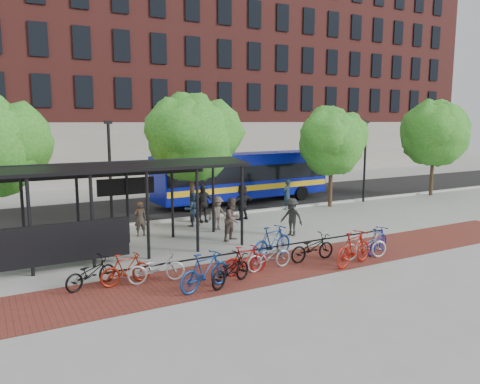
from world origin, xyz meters
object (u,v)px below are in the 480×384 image
pedestrian_5 (242,202)px  pedestrian_9 (292,217)px  bike_4 (231,270)px  lamp_post_right (365,159)px  tree_b (193,134)px  bus (243,175)px  tree_c (332,139)px  lamp_post_left (110,172)px  bike_1 (126,269)px  bike_0 (91,273)px  bike_7 (272,242)px  pedestrian_7 (287,195)px  bike_5 (245,260)px  bike_11 (378,241)px  bike_6 (269,256)px  tree_d (435,130)px  bike_3 (205,271)px  pedestrian_1 (140,219)px  pedestrian_3 (218,213)px  bus_shelter (106,177)px  bike_2 (156,268)px  bike_9 (354,248)px  pedestrian_8 (233,219)px  pedestrian_2 (192,209)px  bike_10 (364,246)px  pedestrian_4 (203,203)px

pedestrian_5 → pedestrian_9: pedestrian_5 is taller
bike_4 → lamp_post_right: bearing=-81.6°
tree_b → bus: size_ratio=0.56×
tree_c → lamp_post_left: bearing=178.9°
lamp_post_left → bike_1: bearing=-100.9°
pedestrian_9 → bike_0: bearing=-98.8°
bike_7 → pedestrian_7: bearing=-53.0°
bike_5 → bike_11: (5.71, -0.36, 0.03)m
bike_6 → pedestrian_5: size_ratio=0.99×
tree_d → tree_b: bearing=-180.0°
bus → bike_0: bus is taller
bike_5 → bike_11: bearing=-94.0°
tree_d → bike_3: (-21.63, -9.19, -3.88)m
pedestrian_1 → pedestrian_3: size_ratio=0.98×
lamp_post_left → bike_1: size_ratio=3.04×
lamp_post_right → pedestrian_7: (-5.80, 0.20, -1.87)m
lamp_post_left → bike_7: 8.88m
bike_5 → bike_3: bearing=110.3°
pedestrian_1 → tree_b: bearing=-152.2°
bike_11 → bus_shelter: bearing=39.8°
tree_d → pedestrian_3: bearing=-172.9°
bike_3 → bike_2: bearing=22.0°
bike_2 → bike_4: size_ratio=1.01×
tree_c → bike_9: 12.30m
bus → pedestrian_3: size_ratio=7.29×
tree_d → pedestrian_9: size_ratio=3.85×
bus → bike_9: size_ratio=5.60×
lamp_post_right → bike_0: size_ratio=2.89×
bike_4 → pedestrian_1: pedestrian_1 is taller
tree_d → pedestrian_1: bearing=-175.6°
bike_1 → bike_6: 4.82m
bike_0 → pedestrian_8: size_ratio=0.95×
pedestrian_2 → bike_4: bearing=70.6°
bike_7 → bike_11: size_ratio=1.17×
pedestrian_7 → tree_d: bearing=158.8°
tree_d → bike_10: 18.08m
bus_shelter → bike_5: bus_shelter is taller
lamp_post_left → pedestrian_8: 6.36m
lamp_post_right → bike_1: 19.30m
bike_10 → lamp_post_right: bearing=-34.9°
bike_1 → pedestrian_9: size_ratio=0.99×
tree_d → pedestrian_2: (-18.48, -0.90, -3.63)m
bike_7 → pedestrian_2: (-0.49, 6.43, 0.22)m
bike_2 → pedestrian_8: pedestrian_8 is taller
bike_0 → pedestrian_1: 6.55m
bike_3 → pedestrian_4: bearing=-40.8°
bike_5 → bike_6: size_ratio=0.90×
lamp_post_right → bike_5: lamp_post_right is taller
bike_0 → bike_4: 4.33m
bike_10 → bike_11: bearing=-64.9°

